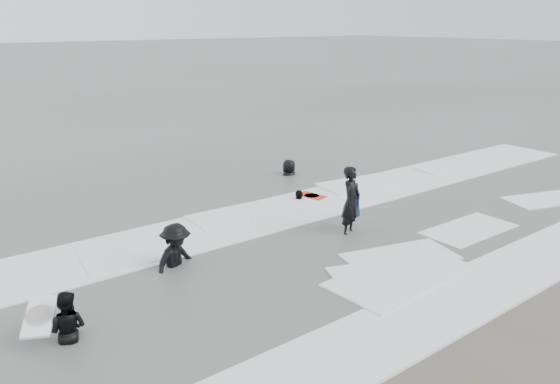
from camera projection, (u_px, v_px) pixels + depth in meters
ground at (420, 297)px, 11.70m from camera, size 320.00×320.00×0.00m
surfer_centre at (350, 234)px, 15.11m from camera, size 0.84×0.72×1.96m
surfer_wading at (69, 340)px, 10.09m from camera, size 0.95×0.93×1.55m
surfer_breaker at (177, 268)px, 13.05m from camera, size 1.44×1.11×1.97m
surfer_right_near at (299, 202)px, 17.82m from camera, size 0.92×0.91×1.56m
surfer_right_far at (289, 176)px, 20.83m from camera, size 0.95×0.70×1.79m
surf_foam at (309, 242)px, 14.51m from camera, size 30.03×9.06×0.09m
bodyboards at (263, 226)px, 14.34m from camera, size 10.17×4.56×1.25m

